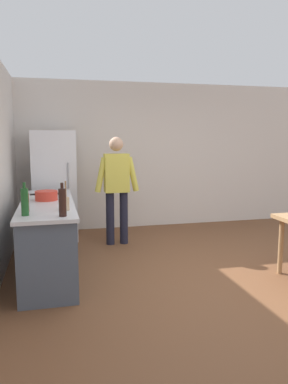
{
  "coord_description": "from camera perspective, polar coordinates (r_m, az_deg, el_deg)",
  "views": [
    {
      "loc": [
        -1.91,
        -3.88,
        1.68
      ],
      "look_at": [
        -0.72,
        0.99,
        0.95
      ],
      "focal_mm": 34.78,
      "sensor_mm": 36.0,
      "label": 1
    }
  ],
  "objects": [
    {
      "name": "kitchen_counter",
      "position": [
        4.84,
        -14.46,
        -6.7
      ],
      "size": [
        0.64,
        2.2,
        0.9
      ],
      "color": "#4C5666",
      "rests_on": "ground_plane"
    },
    {
      "name": "bottle_beer_brown",
      "position": [
        4.16,
        -17.62,
        -1.44
      ],
      "size": [
        0.06,
        0.06,
        0.26
      ],
      "color": "#5B3314",
      "rests_on": "kitchen_counter"
    },
    {
      "name": "cooking_pot",
      "position": [
        4.86,
        -14.74,
        -0.53
      ],
      "size": [
        0.4,
        0.28,
        0.12
      ],
      "color": "red",
      "rests_on": "kitchen_counter"
    },
    {
      "name": "bottle_wine_dark",
      "position": [
        3.8,
        -12.4,
        -1.52
      ],
      "size": [
        0.08,
        0.08,
        0.34
      ],
      "color": "black",
      "rests_on": "kitchen_counter"
    },
    {
      "name": "utensil_jar",
      "position": [
        4.14,
        -12.11,
        -1.66
      ],
      "size": [
        0.11,
        0.11,
        0.32
      ],
      "color": "tan",
      "rests_on": "kitchen_counter"
    },
    {
      "name": "ground_plane",
      "position": [
        4.64,
        11.93,
        -13.14
      ],
      "size": [
        14.0,
        14.0,
        0.0
      ],
      "primitive_type": "plane",
      "color": "brown"
    },
    {
      "name": "person",
      "position": [
        5.85,
        -4.21,
        1.35
      ],
      "size": [
        0.7,
        0.22,
        1.7
      ],
      "color": "#1E1E2D",
      "rests_on": "ground_plane"
    },
    {
      "name": "bottle_wine_green",
      "position": [
        3.94,
        -17.82,
        -1.39
      ],
      "size": [
        0.08,
        0.08,
        0.34
      ],
      "color": "#1E5123",
      "rests_on": "kitchen_counter"
    },
    {
      "name": "wall_back",
      "position": [
        7.15,
        1.75,
        5.6
      ],
      "size": [
        6.4,
        0.12,
        2.7
      ],
      "primitive_type": "cube",
      "color": "silver",
      "rests_on": "ground_plane"
    },
    {
      "name": "refrigerator",
      "position": [
        6.33,
        -13.57,
        0.95
      ],
      "size": [
        0.7,
        0.67,
        1.8
      ],
      "color": "white",
      "rests_on": "ground_plane"
    }
  ]
}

